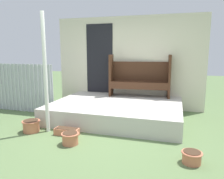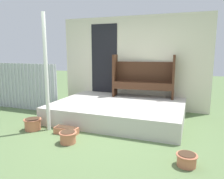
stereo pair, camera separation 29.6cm
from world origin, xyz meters
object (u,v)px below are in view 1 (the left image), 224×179
(bench, at_px, (139,76))
(flower_pot_middle, at_px, (70,138))
(flower_pot_left, at_px, (31,125))
(flower_pot_right, at_px, (192,157))
(planter_box_rect, at_px, (67,131))
(support_post, at_px, (45,74))

(bench, xyz_separation_m, flower_pot_middle, (-0.78, -2.61, -0.83))
(bench, xyz_separation_m, flower_pot_left, (-1.83, -2.29, -0.82))
(flower_pot_right, relative_size, planter_box_rect, 0.64)
(support_post, height_order, flower_pot_right, support_post)
(support_post, xyz_separation_m, bench, (1.52, 2.17, -0.24))
(support_post, xyz_separation_m, flower_pot_left, (-0.31, -0.12, -1.06))
(flower_pot_middle, distance_m, flower_pot_right, 2.03)
(support_post, height_order, flower_pot_left, support_post)
(support_post, xyz_separation_m, flower_pot_right, (2.77, -0.54, -1.09))
(support_post, bearing_deg, flower_pot_middle, -31.17)
(flower_pot_middle, relative_size, planter_box_rect, 0.67)
(flower_pot_left, bearing_deg, planter_box_rect, 3.80)
(bench, bearing_deg, flower_pot_right, -70.53)
(flower_pot_left, distance_m, flower_pot_middle, 1.10)
(support_post, xyz_separation_m, planter_box_rect, (0.47, -0.07, -1.12))
(flower_pot_middle, relative_size, flower_pot_right, 1.04)
(flower_pot_left, height_order, planter_box_rect, flower_pot_left)
(flower_pot_middle, bearing_deg, planter_box_rect, 125.90)
(support_post, relative_size, planter_box_rect, 4.98)
(bench, bearing_deg, planter_box_rect, -120.46)
(flower_pot_left, height_order, flower_pot_right, flower_pot_left)
(flower_pot_middle, bearing_deg, bench, 73.41)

